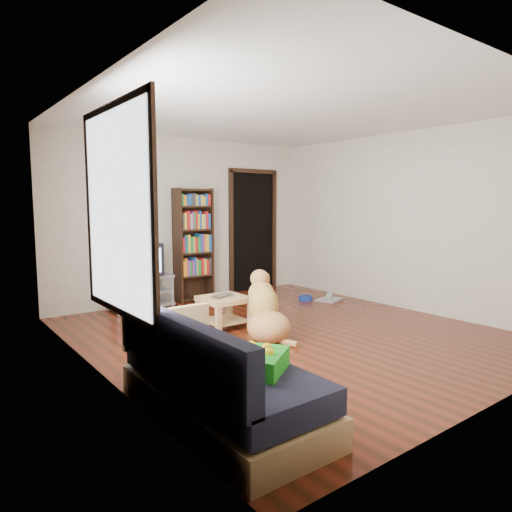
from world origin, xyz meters
TOP-DOWN VIEW (x-y plane):
  - ground at (0.00, 0.00)m, footprint 5.00×5.00m
  - ceiling at (0.00, 0.00)m, footprint 5.00×5.00m
  - wall_back at (0.00, 2.50)m, footprint 4.50×0.00m
  - wall_front at (0.00, -2.50)m, footprint 4.50×0.00m
  - wall_left at (-2.25, 0.00)m, footprint 0.00×5.00m
  - wall_right at (2.25, 0.00)m, footprint 0.00×5.00m
  - green_cushion at (-1.75, -1.68)m, footprint 0.56×0.56m
  - laptop at (-0.49, 0.59)m, footprint 0.39×0.33m
  - dog_bowl at (1.47, 1.21)m, footprint 0.22×0.22m
  - grey_rag at (1.77, 0.96)m, footprint 0.48×0.42m
  - window at (-2.23, -0.50)m, footprint 0.03×1.46m
  - doorway at (1.35, 2.48)m, footprint 1.03×0.05m
  - tv_stand at (-0.90, 2.25)m, footprint 0.90×0.45m
  - crt_tv at (-0.90, 2.27)m, footprint 0.55×0.52m
  - bookshelf at (0.05, 2.34)m, footprint 0.60×0.30m
  - sofa at (-1.87, -1.38)m, footprint 0.80×1.80m
  - coffee_table at (-0.49, 0.62)m, footprint 0.55×0.55m
  - dog at (-0.32, 0.00)m, footprint 0.66×0.97m

SIDE VIEW (x-z plane):
  - ground at x=0.00m, z-range 0.00..0.00m
  - grey_rag at x=1.77m, z-range 0.00..0.03m
  - dog_bowl at x=1.47m, z-range 0.00..0.08m
  - sofa at x=-1.87m, z-range -0.14..0.66m
  - tv_stand at x=-0.90m, z-range 0.02..0.52m
  - coffee_table at x=-0.49m, z-range 0.08..0.48m
  - dog at x=-0.32m, z-range -0.11..0.69m
  - laptop at x=-0.49m, z-range 0.40..0.43m
  - green_cushion at x=-1.75m, z-range 0.42..0.56m
  - crt_tv at x=-0.90m, z-range 0.45..1.03m
  - bookshelf at x=0.05m, z-range 0.10..1.90m
  - doorway at x=1.35m, z-range 0.03..2.21m
  - wall_back at x=0.00m, z-range -0.95..3.55m
  - wall_front at x=0.00m, z-range -0.95..3.55m
  - wall_left at x=-2.25m, z-range -1.20..3.80m
  - wall_right at x=2.25m, z-range -1.20..3.80m
  - window at x=-2.23m, z-range 0.65..2.35m
  - ceiling at x=0.00m, z-range 2.60..2.60m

